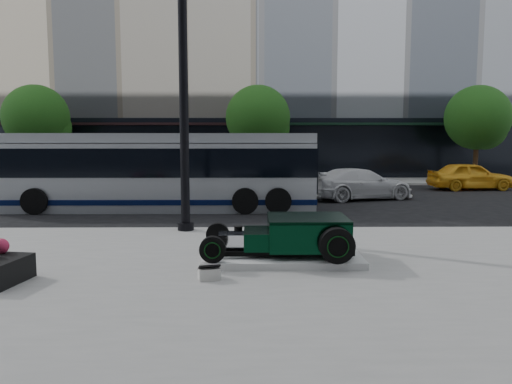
{
  "coord_description": "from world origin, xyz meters",
  "views": [
    {
      "loc": [
        0.56,
        -16.62,
        2.81
      ],
      "look_at": [
        0.72,
        -2.22,
        1.2
      ],
      "focal_mm": 35.0,
      "sensor_mm": 36.0,
      "label": 1
    }
  ],
  "objects_px": {
    "hot_rod": "(297,234)",
    "lamppost": "(184,92)",
    "transit_bus": "(158,171)",
    "yellow_taxi": "(470,176)",
    "white_sedan": "(360,184)"
  },
  "relations": [
    {
      "from": "hot_rod",
      "to": "yellow_taxi",
      "type": "xyz_separation_m",
      "value": [
        10.58,
        15.46,
        0.03
      ]
    },
    {
      "from": "transit_bus",
      "to": "yellow_taxi",
      "type": "height_order",
      "value": "transit_bus"
    },
    {
      "from": "transit_bus",
      "to": "white_sedan",
      "type": "distance_m",
      "value": 9.02
    },
    {
      "from": "hot_rod",
      "to": "white_sedan",
      "type": "xyz_separation_m",
      "value": [
        3.9,
        11.48,
        -0.0
      ]
    },
    {
      "from": "hot_rod",
      "to": "white_sedan",
      "type": "height_order",
      "value": "white_sedan"
    },
    {
      "from": "white_sedan",
      "to": "yellow_taxi",
      "type": "height_order",
      "value": "yellow_taxi"
    },
    {
      "from": "hot_rod",
      "to": "yellow_taxi",
      "type": "height_order",
      "value": "yellow_taxi"
    },
    {
      "from": "lamppost",
      "to": "yellow_taxi",
      "type": "bearing_deg",
      "value": 41.49
    },
    {
      "from": "lamppost",
      "to": "transit_bus",
      "type": "xyz_separation_m",
      "value": [
        -1.71,
        5.03,
        -2.56
      ]
    },
    {
      "from": "lamppost",
      "to": "white_sedan",
      "type": "xyz_separation_m",
      "value": [
        6.79,
        7.93,
        -3.35
      ]
    },
    {
      "from": "lamppost",
      "to": "transit_bus",
      "type": "distance_m",
      "value": 5.89
    },
    {
      "from": "transit_bus",
      "to": "yellow_taxi",
      "type": "bearing_deg",
      "value": 24.41
    },
    {
      "from": "hot_rod",
      "to": "lamppost",
      "type": "height_order",
      "value": "lamppost"
    },
    {
      "from": "hot_rod",
      "to": "yellow_taxi",
      "type": "bearing_deg",
      "value": 55.6
    },
    {
      "from": "hot_rod",
      "to": "transit_bus",
      "type": "bearing_deg",
      "value": 118.2
    }
  ]
}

